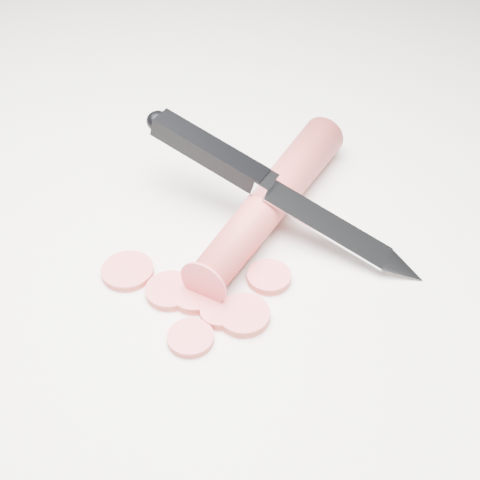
# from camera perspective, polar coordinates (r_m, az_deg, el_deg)

# --- Properties ---
(ground) EXTENTS (2.40, 2.40, 0.00)m
(ground) POSITION_cam_1_polar(r_m,az_deg,el_deg) (0.53, -3.44, -2.14)
(ground) COLOR silver
(ground) RESTS_ON ground
(carrot) EXTENTS (0.11, 0.21, 0.03)m
(carrot) POSITION_cam_1_polar(r_m,az_deg,el_deg) (0.55, 2.69, 3.43)
(carrot) COLOR #BE3A39
(carrot) RESTS_ON ground
(carrot_slice_0) EXTENTS (0.04, 0.04, 0.01)m
(carrot_slice_0) POSITION_cam_1_polar(r_m,az_deg,el_deg) (0.50, -3.84, -4.66)
(carrot_slice_0) COLOR #E8545B
(carrot_slice_0) RESTS_ON ground
(carrot_slice_1) EXTENTS (0.04, 0.04, 0.01)m
(carrot_slice_1) POSITION_cam_1_polar(r_m,az_deg,el_deg) (0.50, -5.97, -4.33)
(carrot_slice_1) COLOR #E8545B
(carrot_slice_1) RESTS_ON ground
(carrot_slice_2) EXTENTS (0.03, 0.03, 0.01)m
(carrot_slice_2) POSITION_cam_1_polar(r_m,az_deg,el_deg) (0.51, 2.48, -3.19)
(carrot_slice_2) COLOR #E8545B
(carrot_slice_2) RESTS_ON ground
(carrot_slice_3) EXTENTS (0.03, 0.03, 0.01)m
(carrot_slice_3) POSITION_cam_1_polar(r_m,az_deg,el_deg) (0.47, -4.25, -8.34)
(carrot_slice_3) COLOR #E8545B
(carrot_slice_3) RESTS_ON ground
(carrot_slice_4) EXTENTS (0.04, 0.04, 0.01)m
(carrot_slice_4) POSITION_cam_1_polar(r_m,az_deg,el_deg) (0.49, 0.31, -6.43)
(carrot_slice_4) COLOR #E8545B
(carrot_slice_4) RESTS_ON ground
(carrot_slice_5) EXTENTS (0.04, 0.04, 0.01)m
(carrot_slice_5) POSITION_cam_1_polar(r_m,az_deg,el_deg) (0.52, -9.57, -2.62)
(carrot_slice_5) COLOR #E8545B
(carrot_slice_5) RESTS_ON ground
(carrot_slice_6) EXTENTS (0.03, 0.03, 0.01)m
(carrot_slice_6) POSITION_cam_1_polar(r_m,az_deg,el_deg) (0.49, -1.74, -6.24)
(carrot_slice_6) COLOR #E8545B
(carrot_slice_6) RESTS_ON ground
(kitchen_knife) EXTENTS (0.24, 0.12, 0.08)m
(kitchen_knife) POSITION_cam_1_polar(r_m,az_deg,el_deg) (0.53, 3.52, 4.26)
(kitchen_knife) COLOR silver
(kitchen_knife) RESTS_ON ground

